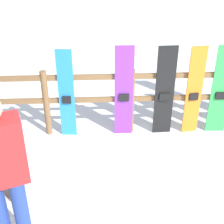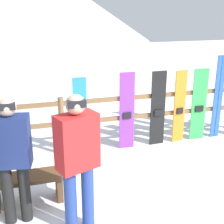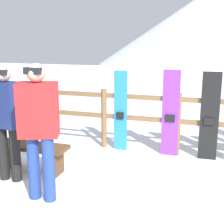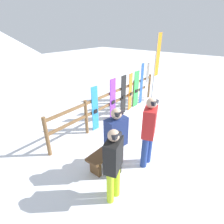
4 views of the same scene
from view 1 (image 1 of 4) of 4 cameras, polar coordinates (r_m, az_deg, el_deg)
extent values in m
plane|color=white|center=(3.88, 6.25, -18.34)|extent=(40.00, 40.00, 0.00)
cylinder|color=brown|center=(5.07, -11.93, 1.48)|extent=(0.10, 0.10, 1.11)
cylinder|color=brown|center=(5.03, 3.51, 1.87)|extent=(0.10, 0.10, 1.11)
cylinder|color=brown|center=(5.35, 18.14, 2.11)|extent=(0.10, 0.10, 1.11)
cube|color=brown|center=(5.01, 3.53, 2.43)|extent=(5.43, 0.05, 0.08)
cube|color=brown|center=(4.85, 3.67, 6.53)|extent=(5.43, 0.05, 0.08)
cube|color=brown|center=(4.18, -17.46, -12.11)|extent=(0.08, 0.29, 0.37)
cylinder|color=navy|center=(3.51, -19.75, -16.93)|extent=(0.15, 0.15, 0.84)
cylinder|color=navy|center=(3.46, -16.23, -17.12)|extent=(0.15, 0.15, 0.84)
cube|color=#288CE0|center=(4.90, -8.32, 3.11)|extent=(0.25, 0.04, 1.46)
cube|color=black|center=(4.91, -8.28, 2.21)|extent=(0.14, 0.04, 0.12)
cube|color=purple|center=(4.88, 2.18, 3.60)|extent=(0.29, 0.02, 1.50)
cube|color=black|center=(4.89, 2.19, 2.67)|extent=(0.16, 0.03, 0.12)
cube|color=black|center=(4.98, 9.59, 3.65)|extent=(0.30, 0.04, 1.49)
cube|color=black|center=(4.99, 9.59, 2.74)|extent=(0.17, 0.04, 0.12)
cube|color=orange|center=(5.10, 14.76, 3.62)|extent=(0.26, 0.06, 1.48)
cube|color=black|center=(5.11, 14.74, 2.74)|extent=(0.15, 0.05, 0.12)
cube|color=green|center=(5.25, 19.35, 3.69)|extent=(0.32, 0.03, 1.49)
cube|color=black|center=(5.25, 19.32, 2.83)|extent=(0.18, 0.04, 0.12)
camera|label=2|loc=(1.73, -117.74, -23.15)|focal=50.00mm
camera|label=3|loc=(1.62, 105.11, -45.41)|focal=50.00mm
camera|label=4|loc=(4.13, -82.72, 6.65)|focal=28.00mm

